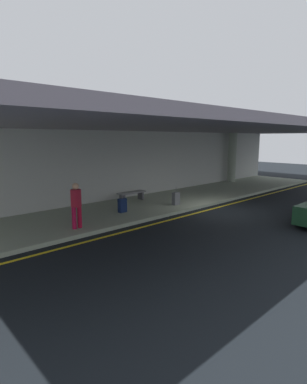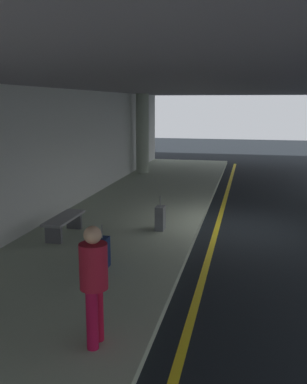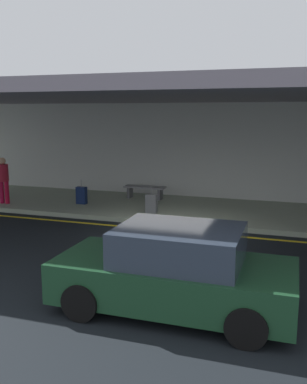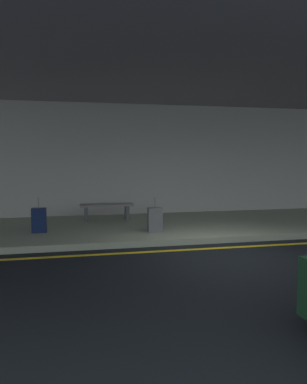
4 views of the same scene
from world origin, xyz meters
TOP-DOWN VIEW (x-y plane):
  - ground_plane at (0.00, 0.00)m, footprint 60.00×60.00m
  - sidewalk at (0.00, 3.10)m, footprint 26.00×4.20m
  - lane_stripe_yellow at (0.00, 0.56)m, footprint 26.00×0.14m
  - support_column_left_mid at (8.00, 4.70)m, footprint 0.60×0.60m
  - ceiling_overhang at (0.00, 2.60)m, footprint 28.00×13.20m
  - terminal_back_wall at (0.00, 5.35)m, footprint 26.00×0.30m
  - traveler_with_luggage at (-6.71, 1.71)m, footprint 0.38×0.38m
  - suitcase_upright_primary at (-1.13, 1.96)m, footprint 0.36×0.22m
  - suitcase_upright_secondary at (-4.01, 2.54)m, footprint 0.36×0.22m
  - bench_metal at (-2.15, 4.18)m, footprint 1.60×0.50m

SIDE VIEW (x-z plane):
  - ground_plane at x=0.00m, z-range 0.00..0.00m
  - lane_stripe_yellow at x=0.00m, z-range 0.00..0.01m
  - sidewalk at x=0.00m, z-range 0.00..0.15m
  - suitcase_upright_primary at x=-1.13m, z-range 0.01..0.91m
  - suitcase_upright_secondary at x=-4.01m, z-range 0.01..0.91m
  - bench_metal at x=-2.15m, z-range 0.26..0.74m
  - traveler_with_luggage at x=-6.71m, z-range 0.27..1.95m
  - terminal_back_wall at x=0.00m, z-range 0.00..3.80m
  - support_column_left_mid at x=8.00m, z-range 0.15..3.80m
  - ceiling_overhang at x=0.00m, z-range 3.80..4.10m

